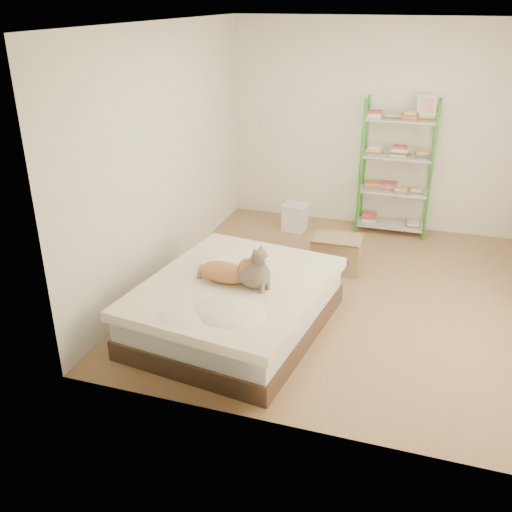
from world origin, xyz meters
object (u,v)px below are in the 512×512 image
at_px(grey_cat, 254,267).
at_px(cardboard_box, 337,253).
at_px(bed, 235,306).
at_px(orange_cat, 224,270).
at_px(shelf_unit, 397,167).
at_px(white_bin, 295,217).

distance_m(grey_cat, cardboard_box, 1.71).
relative_size(bed, orange_cat, 3.72).
height_order(grey_cat, cardboard_box, grey_cat).
relative_size(bed, shelf_unit, 1.18).
bearing_deg(cardboard_box, shelf_unit, 69.00).
bearing_deg(bed, cardboard_box, 74.88).
height_order(bed, orange_cat, orange_cat).
bearing_deg(shelf_unit, white_bin, -164.72).
xyz_separation_m(bed, grey_cat, (0.18, -0.03, 0.43)).
height_order(grey_cat, white_bin, grey_cat).
bearing_deg(cardboard_box, white_bin, 125.65).
xyz_separation_m(shelf_unit, white_bin, (-1.21, -0.33, -0.69)).
bearing_deg(bed, orange_cat, -171.32).
distance_m(grey_cat, shelf_unit, 3.04).
distance_m(shelf_unit, white_bin, 1.43).
relative_size(bed, white_bin, 5.79).
xyz_separation_m(orange_cat, grey_cat, (0.29, -0.03, 0.08)).
distance_m(bed, shelf_unit, 3.13).
bearing_deg(grey_cat, orange_cat, 104.06).
xyz_separation_m(bed, shelf_unit, (1.12, 2.85, 0.63)).
bearing_deg(orange_cat, cardboard_box, 71.74).
relative_size(orange_cat, shelf_unit, 0.32).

